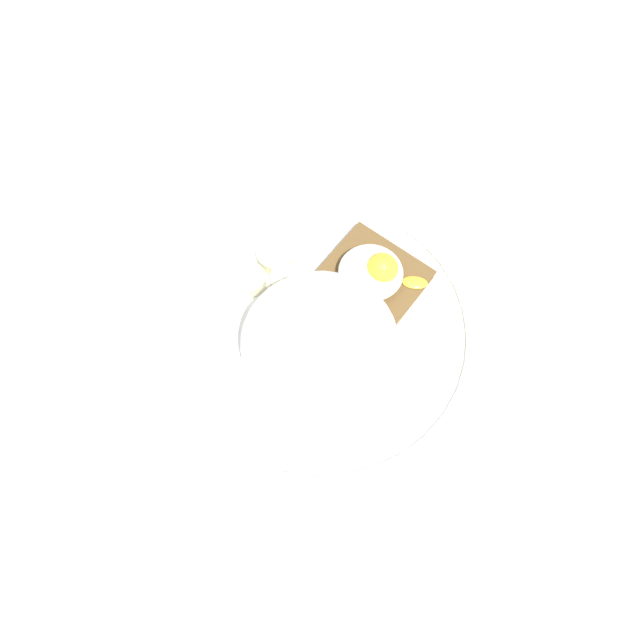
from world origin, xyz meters
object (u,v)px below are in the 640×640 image
(toast_slice, at_px, (369,282))
(banana_slice_left, at_px, (276,255))
(oatmeal_bowl, at_px, (320,355))
(banana_slice_front, at_px, (250,280))
(banana_slice_back, at_px, (286,280))
(poached_egg, at_px, (374,272))

(toast_slice, xyz_separation_m, banana_slice_left, (0.09, -0.01, -0.00))
(oatmeal_bowl, distance_m, banana_slice_front, 0.10)
(banana_slice_left, distance_m, banana_slice_back, 0.03)
(banana_slice_left, bearing_deg, banana_slice_back, 125.57)
(toast_slice, height_order, banana_slice_front, same)
(banana_slice_back, bearing_deg, poached_egg, -168.25)
(oatmeal_bowl, height_order, toast_slice, oatmeal_bowl)
(oatmeal_bowl, relative_size, banana_slice_front, 3.23)
(toast_slice, distance_m, banana_slice_front, 0.10)
(oatmeal_bowl, xyz_separation_m, banana_slice_back, (0.05, -0.07, -0.03))
(banana_slice_front, height_order, banana_slice_back, banana_slice_front)
(banana_slice_front, xyz_separation_m, banana_slice_left, (-0.01, -0.03, -0.00))
(toast_slice, bearing_deg, banana_slice_left, -4.30)
(toast_slice, xyz_separation_m, poached_egg, (-0.00, -0.00, 0.02))
(banana_slice_back, bearing_deg, toast_slice, -168.15)
(toast_slice, height_order, banana_slice_left, same)
(toast_slice, xyz_separation_m, banana_slice_front, (0.10, 0.02, -0.00))
(poached_egg, bearing_deg, banana_slice_back, 11.75)
(toast_slice, distance_m, banana_slice_back, 0.07)
(oatmeal_bowl, relative_size, poached_egg, 1.51)
(oatmeal_bowl, relative_size, banana_slice_left, 2.55)
(poached_egg, bearing_deg, banana_slice_left, -3.97)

